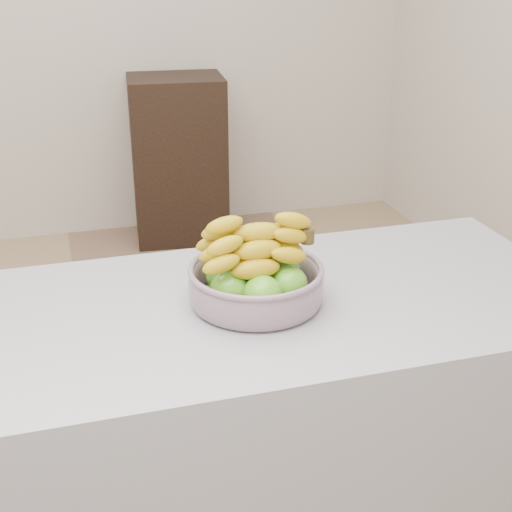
# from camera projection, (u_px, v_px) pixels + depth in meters

# --- Properties ---
(ground) EXTENTS (4.00, 4.00, 0.00)m
(ground) POSITION_uv_depth(u_px,v_px,m) (96.00, 449.00, 2.38)
(ground) COLOR #9E8460
(ground) RESTS_ON ground
(counter) EXTENTS (2.00, 0.60, 0.90)m
(counter) POSITION_uv_depth(u_px,v_px,m) (106.00, 511.00, 1.51)
(counter) COLOR #9B9BA3
(counter) RESTS_ON ground
(cabinet) EXTENTS (0.54, 0.45, 0.90)m
(cabinet) POSITION_uv_depth(u_px,v_px,m) (179.00, 159.00, 3.92)
(cabinet) COLOR black
(cabinet) RESTS_ON ground
(fruit_bowl) EXTENTS (0.27, 0.27, 0.17)m
(fruit_bowl) POSITION_uv_depth(u_px,v_px,m) (256.00, 278.00, 1.39)
(fruit_bowl) COLOR #94A1B2
(fruit_bowl) RESTS_ON counter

